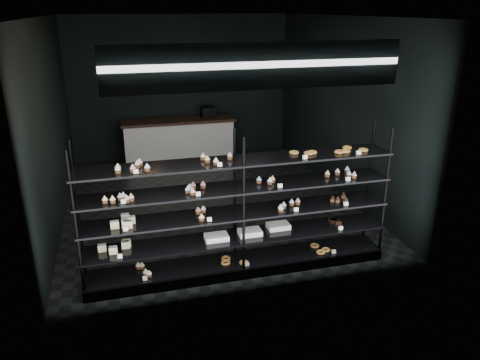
{
  "coord_description": "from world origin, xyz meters",
  "views": [
    {
      "loc": [
        -1.52,
        -7.75,
        3.34
      ],
      "look_at": [
        0.07,
        -1.9,
        1.09
      ],
      "focal_mm": 35.0,
      "sensor_mm": 36.0,
      "label": 1
    }
  ],
  "objects": [
    {
      "name": "room",
      "position": [
        0.0,
        0.0,
        1.6
      ],
      "size": [
        5.01,
        6.01,
        3.2
      ],
      "color": "black",
      "rests_on": "ground"
    },
    {
      "name": "display_shelf",
      "position": [
        -0.11,
        -2.45,
        0.63
      ],
      "size": [
        4.0,
        0.5,
        1.91
      ],
      "color": "black",
      "rests_on": "room"
    },
    {
      "name": "signage",
      "position": [
        0.0,
        -2.93,
        2.75
      ],
      "size": [
        3.3,
        0.05,
        0.5
      ],
      "color": "#0D1941",
      "rests_on": "room"
    },
    {
      "name": "pendant_lamp",
      "position": [
        -1.06,
        -1.07,
        2.45
      ],
      "size": [
        0.31,
        0.31,
        0.89
      ],
      "color": "black",
      "rests_on": "room"
    },
    {
      "name": "service_counter",
      "position": [
        -0.16,
        2.5,
        0.5
      ],
      "size": [
        2.51,
        0.65,
        1.23
      ],
      "color": "beige",
      "rests_on": "room"
    }
  ]
}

